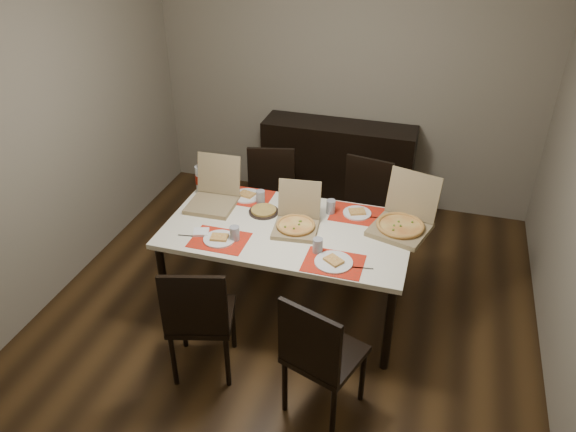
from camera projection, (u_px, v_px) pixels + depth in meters
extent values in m
cube|color=#3D2813|center=(287.00, 313.00, 4.48)|extent=(3.80, 4.00, 0.02)
cube|color=gray|center=(347.00, 77.00, 5.43)|extent=(3.80, 0.02, 2.60)
cube|color=gray|center=(46.00, 134.00, 4.26)|extent=(0.02, 4.00, 2.60)
cube|color=black|center=(338.00, 166.00, 5.69)|extent=(1.50, 0.40, 0.90)
cube|color=#F5EDCE|center=(288.00, 230.00, 4.16)|extent=(1.80, 1.00, 0.04)
cylinder|color=black|center=(164.00, 285.00, 4.20)|extent=(0.06, 0.06, 0.71)
cylinder|color=black|center=(388.00, 329.00, 3.79)|extent=(0.06, 0.06, 0.71)
cylinder|color=black|center=(211.00, 225.00, 4.92)|extent=(0.06, 0.06, 0.71)
cylinder|color=black|center=(403.00, 257.00, 4.51)|extent=(0.06, 0.06, 0.71)
cube|color=black|center=(202.00, 316.00, 3.77)|extent=(0.52, 0.52, 0.04)
cube|color=black|center=(194.00, 306.00, 3.47)|extent=(0.41, 0.14, 0.46)
cylinder|color=black|center=(174.00, 361.00, 3.74)|extent=(0.04, 0.04, 0.43)
cylinder|color=black|center=(227.00, 361.00, 3.73)|extent=(0.04, 0.04, 0.43)
cylinder|color=black|center=(183.00, 324.00, 4.05)|extent=(0.04, 0.04, 0.43)
cylinder|color=black|center=(233.00, 324.00, 4.04)|extent=(0.04, 0.04, 0.43)
cube|color=black|center=(325.00, 354.00, 3.47)|extent=(0.53, 0.53, 0.04)
cube|color=black|center=(309.00, 342.00, 3.21)|extent=(0.41, 0.17, 0.46)
cylinder|color=black|center=(285.00, 386.00, 3.56)|extent=(0.04, 0.04, 0.43)
cylinder|color=black|center=(333.00, 413.00, 3.38)|extent=(0.04, 0.04, 0.43)
cylinder|color=black|center=(316.00, 352.00, 3.80)|extent=(0.04, 0.04, 0.43)
cylinder|color=black|center=(362.00, 376.00, 3.63)|extent=(0.04, 0.04, 0.43)
cube|color=black|center=(270.00, 207.00, 5.00)|extent=(0.50, 0.50, 0.04)
cube|color=black|center=(271.00, 172.00, 5.03)|extent=(0.42, 0.12, 0.46)
cylinder|color=black|center=(291.00, 219.00, 5.27)|extent=(0.04, 0.04, 0.43)
cylinder|color=black|center=(253.00, 218.00, 5.29)|extent=(0.04, 0.04, 0.43)
cylinder|color=black|center=(288.00, 240.00, 4.96)|extent=(0.04, 0.04, 0.43)
cylinder|color=black|center=(248.00, 239.00, 4.98)|extent=(0.04, 0.04, 0.43)
cube|color=black|center=(359.00, 218.00, 4.84)|extent=(0.49, 0.49, 0.04)
cube|color=black|center=(368.00, 183.00, 4.85)|extent=(0.42, 0.10, 0.46)
cylinder|color=black|center=(383.00, 235.00, 5.03)|extent=(0.04, 0.04, 0.43)
cylinder|color=black|center=(346.00, 226.00, 5.17)|extent=(0.04, 0.04, 0.43)
cylinder|color=black|center=(369.00, 256.00, 4.76)|extent=(0.04, 0.04, 0.43)
cylinder|color=black|center=(330.00, 245.00, 4.89)|extent=(0.04, 0.04, 0.43)
cube|color=red|center=(219.00, 240.00, 4.01)|extent=(0.40, 0.30, 0.00)
cylinder|color=white|center=(219.00, 239.00, 4.00)|extent=(0.23, 0.23, 0.01)
cube|color=#EAE075|center=(219.00, 237.00, 3.99)|extent=(0.13, 0.11, 0.02)
cylinder|color=gray|center=(235.00, 234.00, 3.98)|extent=(0.07, 0.07, 0.11)
cube|color=#B2B2B7|center=(191.00, 236.00, 4.05)|extent=(0.20, 0.04, 0.00)
cube|color=white|center=(201.00, 232.00, 4.07)|extent=(0.13, 0.13, 0.02)
cube|color=red|center=(334.00, 263.00, 3.77)|extent=(0.40, 0.30, 0.00)
cylinder|color=white|center=(334.00, 262.00, 3.76)|extent=(0.26, 0.26, 0.01)
cube|color=#EAE075|center=(334.00, 260.00, 3.76)|extent=(0.15, 0.14, 0.02)
cylinder|color=gray|center=(318.00, 246.00, 3.85)|extent=(0.07, 0.07, 0.11)
cube|color=#B2B2B7|center=(358.00, 268.00, 3.72)|extent=(0.20, 0.04, 0.00)
cube|color=red|center=(247.00, 197.00, 4.54)|extent=(0.40, 0.30, 0.00)
cylinder|color=white|center=(247.00, 196.00, 4.54)|extent=(0.24, 0.24, 0.01)
cube|color=#EAE075|center=(247.00, 194.00, 4.53)|extent=(0.14, 0.12, 0.02)
cylinder|color=gray|center=(261.00, 197.00, 4.43)|extent=(0.07, 0.07, 0.11)
cube|color=#B2B2B7|center=(233.00, 194.00, 4.58)|extent=(0.20, 0.04, 0.00)
cube|color=white|center=(230.00, 190.00, 4.61)|extent=(0.13, 0.13, 0.02)
cube|color=red|center=(357.00, 214.00, 4.31)|extent=(0.40, 0.30, 0.00)
cylinder|color=white|center=(357.00, 213.00, 4.31)|extent=(0.22, 0.22, 0.01)
cube|color=#EAE075|center=(357.00, 211.00, 4.30)|extent=(0.15, 0.13, 0.02)
cylinder|color=gray|center=(331.00, 207.00, 4.30)|extent=(0.07, 0.07, 0.11)
cube|color=#B2B2B7|center=(376.00, 218.00, 4.27)|extent=(0.20, 0.04, 0.00)
cube|color=white|center=(294.00, 226.00, 4.15)|extent=(0.15, 0.16, 0.02)
cube|color=olive|center=(296.00, 229.00, 4.11)|extent=(0.35, 0.35, 0.03)
cube|color=olive|center=(299.00, 199.00, 4.16)|extent=(0.32, 0.11, 0.29)
cylinder|color=#EAE075|center=(296.00, 226.00, 4.10)|extent=(0.30, 0.30, 0.02)
cube|color=olive|center=(400.00, 229.00, 4.09)|extent=(0.48, 0.48, 0.04)
cube|color=olive|center=(413.00, 195.00, 4.13)|extent=(0.40, 0.19, 0.35)
cylinder|color=#EAE075|center=(400.00, 226.00, 4.08)|extent=(0.41, 0.41, 0.02)
cube|color=olive|center=(212.00, 204.00, 4.40)|extent=(0.37, 0.37, 0.04)
cube|color=olive|center=(219.00, 174.00, 4.46)|extent=(0.36, 0.09, 0.32)
cylinder|color=black|center=(264.00, 212.00, 4.33)|extent=(0.23, 0.23, 0.01)
cylinder|color=tan|center=(264.00, 210.00, 4.32)|extent=(0.19, 0.19, 0.02)
imported|color=white|center=(309.00, 215.00, 4.27)|extent=(0.13, 0.13, 0.03)
cylinder|color=silver|center=(201.00, 179.00, 4.58)|extent=(0.09, 0.09, 0.22)
cylinder|color=#B51708|center=(201.00, 179.00, 4.58)|extent=(0.09, 0.09, 0.08)
cylinder|color=#B51708|center=(199.00, 164.00, 4.51)|extent=(0.03, 0.03, 0.04)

